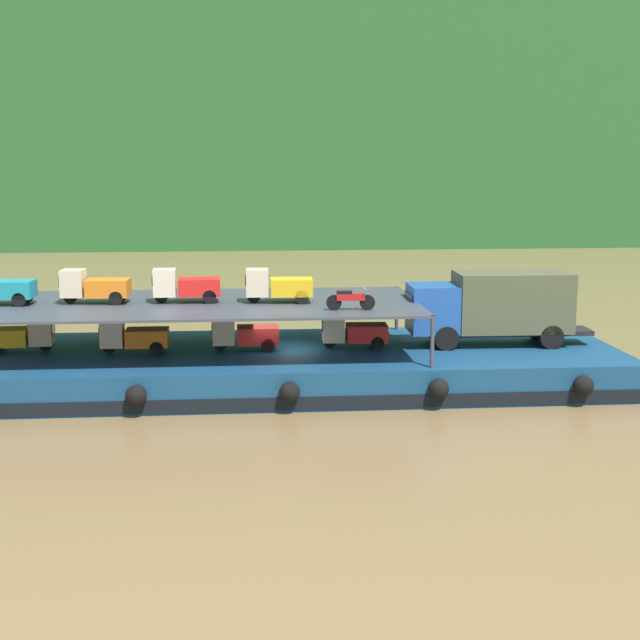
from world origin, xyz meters
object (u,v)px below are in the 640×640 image
covered_lorry (494,305)px  mini_truck_upper_fore (185,286)px  motorcycle_upper_port (350,299)px  mini_truck_upper_bow (278,286)px  cargo_barge (284,367)px  mini_truck_lower_mid (244,334)px  mini_truck_lower_aft (133,336)px  mini_truck_lower_stern (21,335)px  mini_truck_upper_mid (94,286)px  mini_truck_lower_fore (353,331)px

covered_lorry → mini_truck_upper_fore: bearing=179.8°
covered_lorry → motorcycle_upper_port: covered_lorry is taller
mini_truck_upper_bow → covered_lorry: bearing=1.9°
motorcycle_upper_port → cargo_barge: bearing=136.7°
mini_truck_lower_mid → mini_truck_upper_fore: 3.11m
cargo_barge → mini_truck_lower_aft: 6.31m
mini_truck_lower_stern → mini_truck_upper_mid: (3.07, -0.14, 2.00)m
mini_truck_upper_bow → mini_truck_lower_mid: bearing=175.1°
mini_truck_lower_fore → mini_truck_upper_bow: bearing=-176.0°
covered_lorry → mini_truck_upper_bow: (-9.16, -0.31, 1.00)m
mini_truck_upper_fore → mini_truck_upper_bow: (3.78, -0.35, 0.00)m
motorcycle_upper_port → mini_truck_upper_mid: bearing=165.5°
covered_lorry → mini_truck_lower_stern: bearing=179.2°
mini_truck_upper_fore → motorcycle_upper_port: bearing=-21.5°
cargo_barge → covered_lorry: size_ratio=3.53×
mini_truck_lower_fore → mini_truck_upper_mid: mini_truck_upper_mid is taller
covered_lorry → mini_truck_lower_mid: 10.62m
mini_truck_lower_fore → mini_truck_upper_fore: 7.22m
mini_truck_lower_fore → mini_truck_upper_bow: size_ratio=1.01×
mini_truck_lower_fore → mini_truck_upper_bow: mini_truck_upper_bow is taller
mini_truck_lower_stern → mini_truck_lower_aft: 4.67m
mini_truck_lower_aft → motorcycle_upper_port: motorcycle_upper_port is taller
mini_truck_lower_mid → motorcycle_upper_port: (4.13, -2.33, 1.74)m
mini_truck_lower_stern → mini_truck_lower_aft: bearing=-7.6°
mini_truck_lower_stern → mini_truck_lower_mid: (9.13, -0.45, 0.00)m
mini_truck_upper_fore → mini_truck_upper_bow: size_ratio=1.01×
mini_truck_lower_stern → cargo_barge: bearing=-2.2°
mini_truck_lower_fore → cargo_barge: bearing=-178.6°
mini_truck_lower_fore → mini_truck_upper_mid: size_ratio=1.00×
covered_lorry → mini_truck_lower_fore: bearing=-179.1°
mini_truck_lower_fore → mini_truck_upper_bow: (-3.16, -0.22, 2.00)m
cargo_barge → mini_truck_lower_fore: 3.26m
mini_truck_lower_stern → mini_truck_lower_fore: bearing=-1.5°
mini_truck_lower_stern → mini_truck_upper_bow: size_ratio=1.01×
covered_lorry → mini_truck_upper_fore: mini_truck_upper_fore is taller
cargo_barge → mini_truck_upper_mid: mini_truck_upper_mid is taller
mini_truck_upper_mid → motorcycle_upper_port: 10.53m
cargo_barge → mini_truck_upper_fore: mini_truck_upper_fore is taller
covered_lorry → mini_truck_lower_stern: covered_lorry is taller
covered_lorry → mini_truck_lower_mid: size_ratio=2.87×
mini_truck_lower_mid → mini_truck_upper_bow: mini_truck_upper_bow is taller
mini_truck_lower_stern → mini_truck_upper_bow: bearing=-3.1°
mini_truck_upper_fore → mini_truck_lower_fore: bearing=-1.1°
covered_lorry → mini_truck_lower_mid: bearing=-179.0°
mini_truck_lower_aft → mini_truck_lower_mid: same height
mini_truck_lower_mid → mini_truck_upper_mid: 6.39m
cargo_barge → motorcycle_upper_port: bearing=-43.3°
mini_truck_lower_mid → mini_truck_lower_fore: same height
mini_truck_upper_mid → mini_truck_lower_mid: bearing=-2.9°
covered_lorry → mini_truck_lower_fore: size_ratio=2.83×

